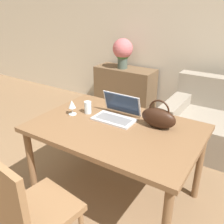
% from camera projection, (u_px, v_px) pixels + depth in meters
% --- Properties ---
extents(wall_back, '(10.00, 0.06, 2.70)m').
position_uv_depth(wall_back, '(198.00, 28.00, 3.38)').
color(wall_back, beige).
rests_on(wall_back, ground_plane).
extents(dining_table, '(1.38, 0.93, 0.75)m').
position_uv_depth(dining_table, '(116.00, 135.00, 2.09)').
color(dining_table, brown).
rests_on(dining_table, ground_plane).
extents(chair, '(0.49, 0.49, 0.91)m').
position_uv_depth(chair, '(28.00, 209.00, 1.57)').
color(chair, olive).
rests_on(chair, ground_plane).
extents(sideboard, '(0.96, 0.40, 0.72)m').
position_uv_depth(sideboard, '(125.00, 90.00, 4.05)').
color(sideboard, brown).
rests_on(sideboard, ground_plane).
extents(laptop, '(0.36, 0.27, 0.21)m').
position_uv_depth(laptop, '(118.00, 112.00, 2.19)').
color(laptop, silver).
rests_on(laptop, dining_table).
extents(drinking_glass, '(0.06, 0.06, 0.11)m').
position_uv_depth(drinking_glass, '(88.00, 107.00, 2.28)').
color(drinking_glass, silver).
rests_on(drinking_glass, dining_table).
extents(wine_glass, '(0.07, 0.07, 0.14)m').
position_uv_depth(wine_glass, '(72.00, 105.00, 2.23)').
color(wine_glass, silver).
rests_on(wine_glass, dining_table).
extents(handbag, '(0.29, 0.12, 0.24)m').
position_uv_depth(handbag, '(158.00, 118.00, 2.01)').
color(handbag, black).
rests_on(handbag, dining_table).
extents(flower_vase, '(0.31, 0.31, 0.45)m').
position_uv_depth(flower_vase, '(123.00, 51.00, 3.78)').
color(flower_vase, '#47564C').
rests_on(flower_vase, sideboard).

